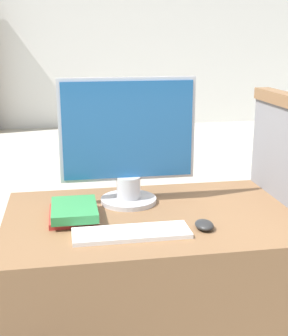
{
  "coord_description": "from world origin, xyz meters",
  "views": [
    {
      "loc": [
        -0.32,
        -1.31,
        1.42
      ],
      "look_at": [
        -0.03,
        0.33,
        0.95
      ],
      "focal_mm": 50.0,
      "sensor_mm": 36.0,
      "label": 1
    }
  ],
  "objects_px": {
    "keyboard": "(131,233)",
    "mouse": "(204,225)",
    "book_stack": "(74,212)",
    "monitor": "(128,143)"
  },
  "relations": [
    {
      "from": "monitor",
      "to": "mouse",
      "type": "bearing_deg",
      "value": -54.95
    },
    {
      "from": "monitor",
      "to": "keyboard",
      "type": "height_order",
      "value": "monitor"
    },
    {
      "from": "monitor",
      "to": "book_stack",
      "type": "height_order",
      "value": "monitor"
    },
    {
      "from": "mouse",
      "to": "monitor",
      "type": "bearing_deg",
      "value": 125.05
    },
    {
      "from": "keyboard",
      "to": "mouse",
      "type": "bearing_deg",
      "value": 2.22
    },
    {
      "from": "monitor",
      "to": "keyboard",
      "type": "distance_m",
      "value": 0.42
    },
    {
      "from": "keyboard",
      "to": "mouse",
      "type": "relative_size",
      "value": 4.46
    },
    {
      "from": "monitor",
      "to": "mouse",
      "type": "xyz_separation_m",
      "value": [
        0.23,
        -0.33,
        -0.24
      ]
    },
    {
      "from": "keyboard",
      "to": "mouse",
      "type": "height_order",
      "value": "mouse"
    },
    {
      "from": "keyboard",
      "to": "book_stack",
      "type": "bearing_deg",
      "value": 135.22
    }
  ]
}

